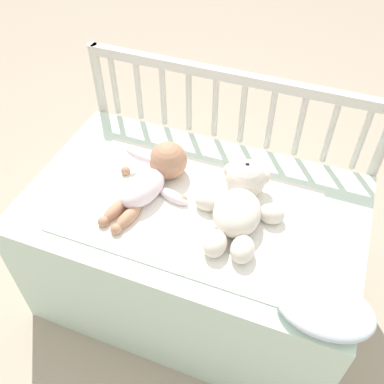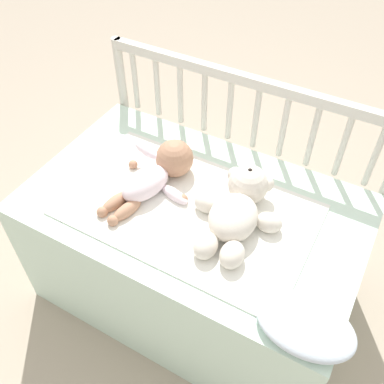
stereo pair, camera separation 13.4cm
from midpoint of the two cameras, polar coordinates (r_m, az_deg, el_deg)
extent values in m
plane|color=tan|center=(1.82, 2.34, -12.90)|extent=(12.00, 12.00, 0.00)
cube|color=silver|center=(1.60, 2.62, -7.98)|extent=(1.10, 0.67, 0.53)
cylinder|color=beige|center=(1.91, -6.61, 8.68)|extent=(0.04, 0.04, 0.81)
cylinder|color=beige|center=(1.68, 25.19, -2.90)|extent=(0.04, 0.04, 0.81)
cube|color=beige|center=(1.49, 9.90, 14.44)|extent=(1.07, 0.03, 0.04)
cylinder|color=beige|center=(1.74, -5.35, 14.49)|extent=(0.02, 0.02, 0.25)
cylinder|color=beige|center=(1.69, -2.34, 13.66)|extent=(0.02, 0.02, 0.25)
cylinder|color=beige|center=(1.65, 0.81, 12.73)|extent=(0.02, 0.02, 0.25)
cylinder|color=beige|center=(1.61, 4.10, 11.73)|extent=(0.02, 0.02, 0.25)
cylinder|color=beige|center=(1.58, 7.51, 10.63)|extent=(0.02, 0.02, 0.25)
cylinder|color=beige|center=(1.55, 11.02, 9.46)|extent=(0.02, 0.02, 0.25)
cylinder|color=beige|center=(1.53, 14.61, 8.21)|extent=(0.02, 0.02, 0.25)
cylinder|color=beige|center=(1.52, 18.26, 6.91)|extent=(0.02, 0.02, 0.25)
cylinder|color=beige|center=(1.52, 21.92, 5.56)|extent=(0.02, 0.02, 0.25)
cylinder|color=beige|center=(1.52, 25.59, 4.19)|extent=(0.02, 0.02, 0.25)
cube|color=white|center=(1.37, 2.25, -2.49)|extent=(0.79, 0.48, 0.01)
ellipsoid|color=silver|center=(1.29, 8.49, -3.52)|extent=(0.16, 0.19, 0.11)
sphere|color=silver|center=(1.38, 10.28, 0.85)|extent=(0.13, 0.13, 0.13)
sphere|color=tan|center=(1.36, 10.47, 1.91)|extent=(0.05, 0.05, 0.05)
sphere|color=black|center=(1.34, 10.60, 2.61)|extent=(0.02, 0.02, 0.02)
sphere|color=silver|center=(1.40, 8.54, 2.15)|extent=(0.05, 0.05, 0.05)
sphere|color=silver|center=(1.39, 12.60, 0.94)|extent=(0.05, 0.05, 0.05)
ellipsoid|color=silver|center=(1.35, 4.83, -1.61)|extent=(0.09, 0.07, 0.06)
ellipsoid|color=silver|center=(1.33, 13.09, -4.16)|extent=(0.09, 0.07, 0.06)
ellipsoid|color=silver|center=(1.24, 4.97, -7.32)|extent=(0.08, 0.10, 0.07)
ellipsoid|color=silver|center=(1.23, 8.52, -8.47)|extent=(0.08, 0.10, 0.07)
ellipsoid|color=white|center=(1.39, -3.49, 1.02)|extent=(0.14, 0.20, 0.09)
sphere|color=tan|center=(1.45, 0.31, 4.38)|extent=(0.13, 0.13, 0.13)
ellipsoid|color=white|center=(1.46, -3.43, 5.44)|extent=(0.12, 0.06, 0.04)
ellipsoid|color=white|center=(1.39, 0.37, -0.49)|extent=(0.12, 0.06, 0.04)
sphere|color=tan|center=(1.50, -5.35, 3.55)|extent=(0.03, 0.03, 0.03)
sphere|color=tan|center=(1.38, 1.58, -1.07)|extent=(0.03, 0.03, 0.03)
ellipsoid|color=tan|center=(1.38, -7.36, -1.44)|extent=(0.07, 0.12, 0.04)
ellipsoid|color=tan|center=(1.35, -5.88, -2.55)|extent=(0.07, 0.12, 0.04)
sphere|color=tan|center=(1.36, -9.15, -2.80)|extent=(0.04, 0.04, 0.04)
sphere|color=tan|center=(1.33, -7.68, -3.96)|extent=(0.04, 0.04, 0.04)
ellipsoid|color=silver|center=(1.17, 18.24, -16.71)|extent=(0.26, 0.18, 0.06)
camera|label=1|loc=(0.07, -87.13, 2.96)|focal=40.00mm
camera|label=2|loc=(0.07, 92.87, -2.96)|focal=40.00mm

